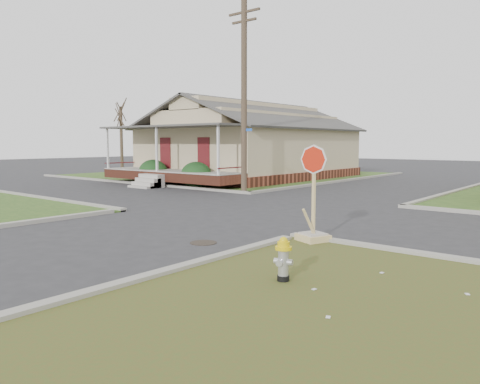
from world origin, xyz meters
The scene contains 11 objects.
ground centered at (0.00, 0.00, 0.00)m, with size 120.00×120.00×0.00m, color #29292C.
verge_far_left centered at (-13.00, 18.00, 0.03)m, with size 19.00×19.00×0.05m, color #294819.
curbs centered at (0.00, 5.00, 0.00)m, with size 80.00×40.00×0.12m, color gray, non-canonical shape.
manhole centered at (2.20, -0.50, 0.01)m, with size 0.64×0.64×0.01m, color black.
corner_house centered at (-10.00, 16.68, 2.28)m, with size 10.10×15.50×5.30m.
utility_pole centered at (-4.20, 8.90, 4.66)m, with size 1.80×0.28×9.00m.
tree_far_left centered at (-18.00, 12.00, 2.50)m, with size 0.22×0.22×4.90m, color #3B2F22.
fire_hydrant centered at (5.52, -1.98, 0.47)m, with size 0.28×0.28×0.76m.
stop_sign centered at (4.21, 1.18, 0.55)m, with size 0.65×0.64×2.30m.
hedge_left centered at (-11.70, 9.59, 0.68)m, with size 1.65×1.36×1.26m, color #143818.
hedge_right centered at (-7.97, 9.44, 0.67)m, with size 1.63×1.34×1.24m, color #143818.
Camera 1 is at (9.89, -8.41, 2.38)m, focal length 35.00 mm.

